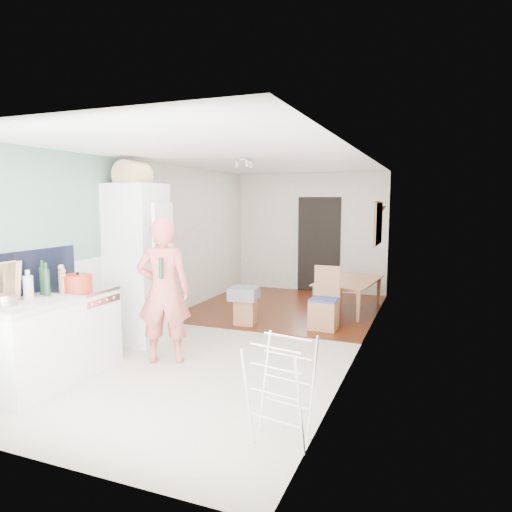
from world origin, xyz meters
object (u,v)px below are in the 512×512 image
Objects in this scene: dining_table at (350,298)px; stool at (246,312)px; person at (163,278)px; drying_rack at (281,392)px; dining_chair at (324,299)px.

dining_table reaches higher than stool.
drying_rack is (1.88, -1.25, -0.60)m from person.
dining_chair is (1.46, 2.07, -0.55)m from person.
drying_rack reaches higher than stool.
drying_rack is at bearing -82.28° from dining_chair.
person is 2.17× the size of dining_chair.
dining_chair is 3.34m from drying_rack.
stool is at bearing -121.57° from person.
stool is at bearing 128.30° from drying_rack.
stool is 3.51m from drying_rack.
stool is at bearing 143.25° from dining_table.
dining_table is 1.58× the size of drying_rack.
dining_chair reaches higher than stool.
stool is (-1.36, -1.47, -0.03)m from dining_table.
drying_rack is (0.25, -4.59, 0.19)m from dining_table.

